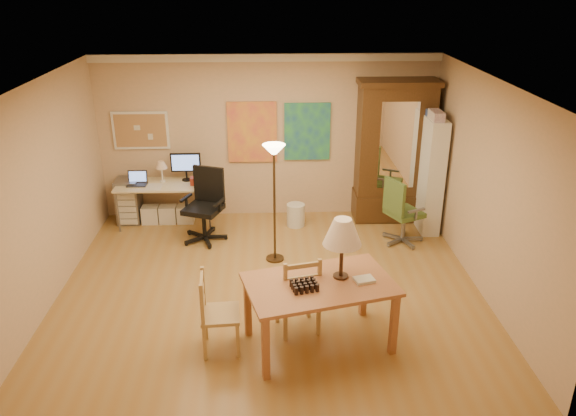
{
  "coord_description": "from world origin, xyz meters",
  "views": [
    {
      "loc": [
        -0.02,
        -6.45,
        3.88
      ],
      "look_at": [
        0.25,
        0.3,
        1.02
      ],
      "focal_mm": 35.0,
      "sensor_mm": 36.0,
      "label": 1
    }
  ],
  "objects_px": {
    "computer_desk": "(168,199)",
    "bookshelf": "(430,175)",
    "office_chair_black": "(205,221)",
    "office_chair_green": "(401,226)",
    "dining_table": "(328,268)",
    "armoire": "(393,160)"
  },
  "relations": [
    {
      "from": "office_chair_black",
      "to": "computer_desk",
      "type": "bearing_deg",
      "value": 135.47
    },
    {
      "from": "computer_desk",
      "to": "office_chair_black",
      "type": "relative_size",
      "value": 1.37
    },
    {
      "from": "dining_table",
      "to": "bookshelf",
      "type": "height_order",
      "value": "bookshelf"
    },
    {
      "from": "office_chair_green",
      "to": "bookshelf",
      "type": "relative_size",
      "value": 0.57
    },
    {
      "from": "office_chair_black",
      "to": "bookshelf",
      "type": "height_order",
      "value": "bookshelf"
    },
    {
      "from": "computer_desk",
      "to": "bookshelf",
      "type": "relative_size",
      "value": 0.85
    },
    {
      "from": "office_chair_green",
      "to": "armoire",
      "type": "height_order",
      "value": "armoire"
    },
    {
      "from": "armoire",
      "to": "bookshelf",
      "type": "relative_size",
      "value": 1.27
    },
    {
      "from": "office_chair_green",
      "to": "armoire",
      "type": "distance_m",
      "value": 1.21
    },
    {
      "from": "computer_desk",
      "to": "bookshelf",
      "type": "height_order",
      "value": "bookshelf"
    },
    {
      "from": "dining_table",
      "to": "office_chair_black",
      "type": "bearing_deg",
      "value": 120.81
    },
    {
      "from": "office_chair_green",
      "to": "bookshelf",
      "type": "bearing_deg",
      "value": 45.07
    },
    {
      "from": "computer_desk",
      "to": "office_chair_green",
      "type": "bearing_deg",
      "value": -13.42
    },
    {
      "from": "dining_table",
      "to": "office_chair_green",
      "type": "distance_m",
      "value": 2.91
    },
    {
      "from": "dining_table",
      "to": "office_chair_green",
      "type": "bearing_deg",
      "value": 60.26
    },
    {
      "from": "dining_table",
      "to": "computer_desk",
      "type": "distance_m",
      "value": 4.07
    },
    {
      "from": "bookshelf",
      "to": "office_chair_black",
      "type": "bearing_deg",
      "value": -175.28
    },
    {
      "from": "computer_desk",
      "to": "office_chair_green",
      "type": "distance_m",
      "value": 3.78
    },
    {
      "from": "bookshelf",
      "to": "dining_table",
      "type": "bearing_deg",
      "value": -122.85
    },
    {
      "from": "office_chair_black",
      "to": "office_chair_green",
      "type": "distance_m",
      "value": 3.02
    },
    {
      "from": "computer_desk",
      "to": "dining_table",
      "type": "bearing_deg",
      "value": -55.86
    },
    {
      "from": "dining_table",
      "to": "office_chair_black",
      "type": "distance_m",
      "value": 3.2
    }
  ]
}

